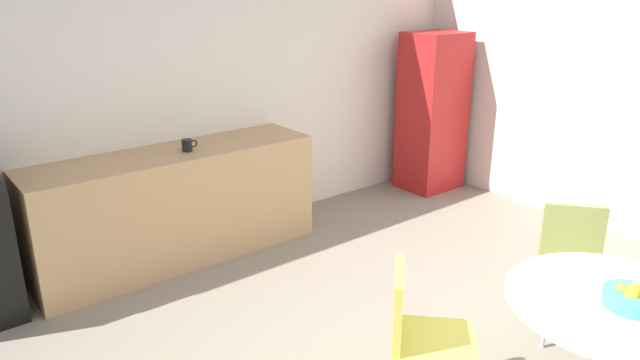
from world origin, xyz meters
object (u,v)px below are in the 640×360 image
Objects in this scene: round_table at (611,328)px; mug_white at (187,145)px; locker_cabinet at (432,112)px; chair_yellow at (415,325)px; fruit_bowl at (632,297)px; chair_olive at (573,256)px.

round_table is 7.81× the size of mug_white.
round_table is (-2.12, -2.99, -0.24)m from locker_cabinet.
mug_white is (-0.04, 2.37, 0.43)m from chair_yellow.
mug_white reaches higher than fruit_bowl.
locker_cabinet is 6.41× the size of fruit_bowl.
chair_olive is 1.00× the size of chair_yellow.
fruit_bowl is 2.00× the size of mug_white.
locker_cabinet is at bearing 40.17° from chair_yellow.
locker_cabinet reaches higher than fruit_bowl.
chair_olive is at bearing 39.13° from round_table.
chair_olive is (-1.40, -2.41, -0.31)m from locker_cabinet.
fruit_bowl reaches higher than round_table.
mug_white is at bearing 102.60° from round_table.
mug_white is (-0.68, 3.03, 0.36)m from round_table.
chair_olive is at bearing -60.41° from mug_white.
round_table is 0.92m from chair_olive.
chair_olive is at bearing 42.02° from fruit_bowl.
chair_yellow is at bearing -139.83° from locker_cabinet.
mug_white reaches higher than chair_yellow.
chair_yellow is at bearing 133.66° from round_table.
chair_olive is 3.21× the size of fruit_bowl.
chair_olive is at bearing -3.61° from chair_yellow.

